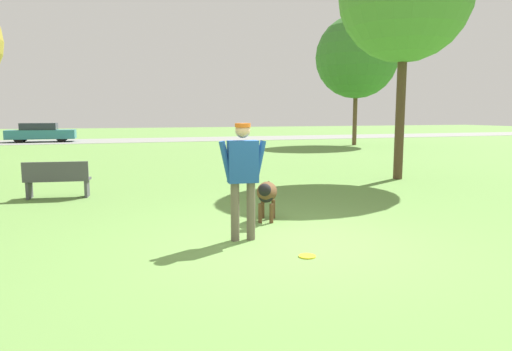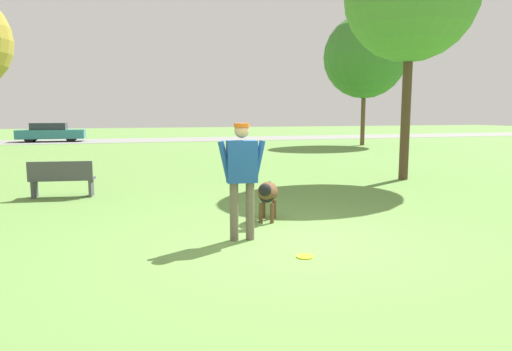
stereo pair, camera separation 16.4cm
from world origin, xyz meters
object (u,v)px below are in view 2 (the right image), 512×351
Objects in this scene: frisbee at (305,256)px; person at (242,171)px; tree_far_right at (365,57)px; dog at (267,193)px; park_bench at (62,178)px; parked_car_teal at (51,132)px.

person is at bearing 118.00° from frisbee.
dog is at bearing -125.12° from tree_far_right.
park_bench is (-2.95, 4.68, -0.61)m from person.
person reaches higher than park_bench.
parked_car_teal reaches higher than frisbee.
dog is 4.10× the size of frisbee.
person is at bearing -76.40° from parked_car_teal.
person is 1.41m from dog.
tree_far_right is 21.46m from park_bench.
frisbee is (-0.20, -2.12, -0.49)m from dog.
tree_far_right is 5.40× the size of park_bench.
dog is at bearing 58.92° from person.
parked_car_teal is (-5.79, 27.92, -0.41)m from person.
person is 28.52m from parked_car_teal.
tree_far_right is at bearing -131.25° from park_bench.
parked_car_teal is at bearing 152.78° from tree_far_right.
frisbee is 0.03× the size of tree_far_right.
tree_far_right is 1.77× the size of parked_car_teal.
park_bench is at bearing -108.38° from dog.
dog is (0.76, 1.05, -0.56)m from person.
person is at bearing -125.18° from tree_far_right.
dog is 0.21× the size of parked_car_teal.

